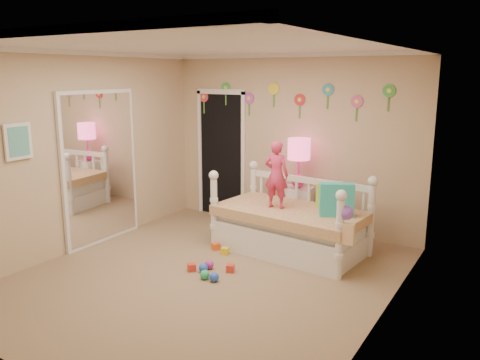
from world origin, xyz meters
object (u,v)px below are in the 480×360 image
Objects in this scene: nightstand at (297,211)px; table_lamp at (299,155)px; daybed at (290,213)px; child at (276,175)px.

nightstand is 0.97× the size of table_lamp.
daybed is at bearing -81.23° from nightstand.
child reaches higher than nightstand.
child is (-0.18, -0.07, 0.50)m from daybed.
daybed is 0.99m from table_lamp.
child is 1.24× the size of table_lamp.
table_lamp reaches higher than daybed.
child is at bearing -152.82° from daybed.
nightstand is 0.82m from table_lamp.
daybed is 0.77m from nightstand.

